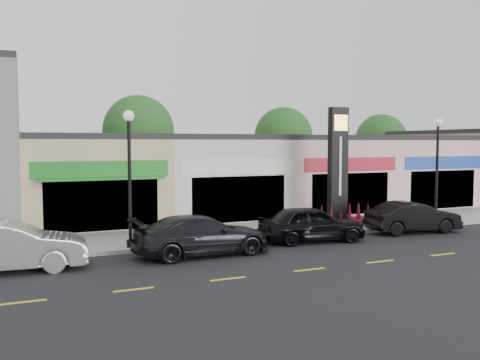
{
  "coord_description": "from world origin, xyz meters",
  "views": [
    {
      "loc": [
        -11.92,
        -17.74,
        4.31
      ],
      "look_at": [
        -2.57,
        4.0,
        2.6
      ],
      "focal_mm": 38.0,
      "sensor_mm": 36.0,
      "label": 1
    }
  ],
  "objects_px": {
    "pylon_sign": "(338,183)",
    "lamp_east_near": "(437,159)",
    "car_black_sedan": "(311,224)",
    "car_white_van": "(8,247)",
    "lamp_west_near": "(129,164)",
    "car_dark_sedan": "(202,235)",
    "car_black_conv": "(413,217)"
  },
  "relations": [
    {
      "from": "pylon_sign",
      "to": "lamp_east_near",
      "type": "bearing_deg",
      "value": -18.75
    },
    {
      "from": "lamp_east_near",
      "to": "pylon_sign",
      "type": "bearing_deg",
      "value": 161.25
    },
    {
      "from": "pylon_sign",
      "to": "car_black_sedan",
      "type": "distance_m",
      "value": 4.65
    },
    {
      "from": "pylon_sign",
      "to": "car_white_van",
      "type": "relative_size",
      "value": 1.17
    },
    {
      "from": "lamp_west_near",
      "to": "car_dark_sedan",
      "type": "bearing_deg",
      "value": -37.88
    },
    {
      "from": "car_dark_sedan",
      "to": "car_black_sedan",
      "type": "bearing_deg",
      "value": -85.02
    },
    {
      "from": "car_black_sedan",
      "to": "lamp_west_near",
      "type": "bearing_deg",
      "value": 88.55
    },
    {
      "from": "car_white_van",
      "to": "car_black_conv",
      "type": "distance_m",
      "value": 17.82
    },
    {
      "from": "car_black_sedan",
      "to": "car_black_conv",
      "type": "height_order",
      "value": "car_black_sedan"
    },
    {
      "from": "pylon_sign",
      "to": "car_black_sedan",
      "type": "relative_size",
      "value": 1.28
    },
    {
      "from": "car_white_van",
      "to": "car_black_sedan",
      "type": "xyz_separation_m",
      "value": [
        12.13,
        0.49,
        -0.05
      ]
    },
    {
      "from": "lamp_east_near",
      "to": "car_black_sedan",
      "type": "xyz_separation_m",
      "value": [
        -8.31,
        -1.21,
        -2.68
      ]
    },
    {
      "from": "car_white_van",
      "to": "lamp_east_near",
      "type": "bearing_deg",
      "value": -81.05
    },
    {
      "from": "lamp_east_near",
      "to": "car_black_sedan",
      "type": "bearing_deg",
      "value": -171.72
    },
    {
      "from": "lamp_east_near",
      "to": "car_white_van",
      "type": "height_order",
      "value": "lamp_east_near"
    },
    {
      "from": "lamp_east_near",
      "to": "car_black_conv",
      "type": "relative_size",
      "value": 1.2
    },
    {
      "from": "lamp_west_near",
      "to": "car_black_sedan",
      "type": "height_order",
      "value": "lamp_west_near"
    },
    {
      "from": "pylon_sign",
      "to": "car_black_sedan",
      "type": "height_order",
      "value": "pylon_sign"
    },
    {
      "from": "pylon_sign",
      "to": "car_dark_sedan",
      "type": "relative_size",
      "value": 1.12
    },
    {
      "from": "lamp_west_near",
      "to": "car_dark_sedan",
      "type": "xyz_separation_m",
      "value": [
        2.38,
        -1.85,
        -2.7
      ]
    },
    {
      "from": "car_dark_sedan",
      "to": "pylon_sign",
      "type": "bearing_deg",
      "value": -69.53
    },
    {
      "from": "car_black_sedan",
      "to": "pylon_sign",
      "type": "bearing_deg",
      "value": -41.23
    },
    {
      "from": "lamp_west_near",
      "to": "car_white_van",
      "type": "height_order",
      "value": "lamp_west_near"
    },
    {
      "from": "car_black_conv",
      "to": "pylon_sign",
      "type": "bearing_deg",
      "value": 45.72
    },
    {
      "from": "lamp_east_near",
      "to": "car_dark_sedan",
      "type": "height_order",
      "value": "lamp_east_near"
    },
    {
      "from": "lamp_west_near",
      "to": "car_black_conv",
      "type": "height_order",
      "value": "lamp_west_near"
    },
    {
      "from": "lamp_east_near",
      "to": "car_black_sedan",
      "type": "distance_m",
      "value": 8.82
    },
    {
      "from": "car_dark_sedan",
      "to": "car_black_sedan",
      "type": "xyz_separation_m",
      "value": [
        5.31,
        0.64,
        0.02
      ]
    },
    {
      "from": "pylon_sign",
      "to": "car_white_van",
      "type": "xyz_separation_m",
      "value": [
        -15.44,
        -3.39,
        -1.43
      ]
    },
    {
      "from": "lamp_east_near",
      "to": "car_black_conv",
      "type": "bearing_deg",
      "value": -155.24
    },
    {
      "from": "lamp_east_near",
      "to": "pylon_sign",
      "type": "height_order",
      "value": "pylon_sign"
    },
    {
      "from": "lamp_west_near",
      "to": "lamp_east_near",
      "type": "bearing_deg",
      "value": 0.0
    }
  ]
}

